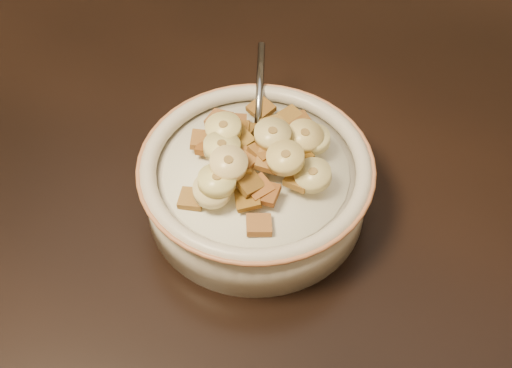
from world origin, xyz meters
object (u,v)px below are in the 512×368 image
at_px(table, 72,74).
at_px(cereal_bowl, 256,189).
at_px(chair, 223,2).
at_px(spoon, 257,142).

distance_m(table, cereal_bowl, 0.29).
bearing_deg(chair, spoon, -83.16).
relative_size(table, spoon, 30.15).
xyz_separation_m(chair, cereal_bowl, (0.35, -0.67, 0.35)).
height_order(cereal_bowl, spoon, spoon).
distance_m(chair, spoon, 0.82).
xyz_separation_m(table, spoon, (0.26, -0.08, 0.07)).
bearing_deg(chair, table, -102.52).
relative_size(chair, spoon, 18.37).
bearing_deg(table, spoon, -16.05).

